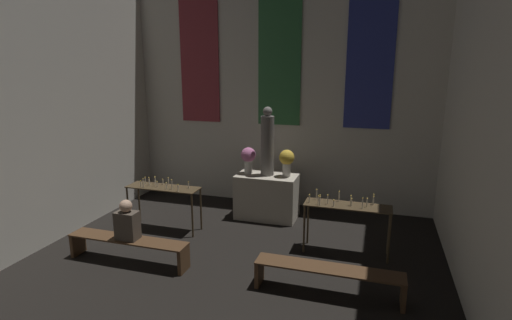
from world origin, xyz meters
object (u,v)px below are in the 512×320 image
candle_rack_right (347,211)px  pew_back_right (328,275)px  flower_vase_right (287,160)px  statue (267,144)px  altar (267,196)px  person_seated (127,222)px  candle_rack_left (163,192)px  flower_vase_left (248,157)px  pew_back_left (128,245)px

candle_rack_right → pew_back_right: candle_rack_right is taller
flower_vase_right → candle_rack_right: size_ratio=0.39×
statue → altar: bearing=90.0°
candle_rack_right → person_seated: 3.69m
statue → flower_vase_right: size_ratio=2.54×
candle_rack_right → candle_rack_left: bearing=-180.0°
statue → flower_vase_left: size_ratio=2.54×
pew_back_left → person_seated: 0.40m
pew_back_right → flower_vase_right: bearing=114.8°
pew_back_left → pew_back_right: same height
candle_rack_left → candle_rack_right: (3.55, 0.00, 0.00)m
statue → candle_rack_right: bearing=-34.9°
altar → candle_rack_left: size_ratio=0.88×
candle_rack_right → pew_back_left: (-3.42, -1.42, -0.45)m
pew_back_right → statue: bearing=121.8°
altar → pew_back_left: bearing=-121.8°
altar → candle_rack_left: (-1.78, -1.24, 0.30)m
flower_vase_left → pew_back_left: size_ratio=0.27×
statue → pew_back_right: (1.65, -2.66, -1.31)m
flower_vase_right → person_seated: size_ratio=0.85×
pew_back_right → pew_back_left: bearing=180.0°
flower_vase_right → person_seated: flower_vase_right is taller
pew_back_left → person_seated: person_seated is taller
flower_vase_right → statue: bearing=-180.0°
pew_back_right → altar: bearing=121.8°
statue → pew_back_right: size_ratio=0.69×
statue → flower_vase_right: statue is taller
candle_rack_left → pew_back_left: size_ratio=0.70×
candle_rack_left → pew_back_left: 1.50m
person_seated → statue: bearing=58.5°
flower_vase_left → pew_back_right: (2.07, -2.66, -0.99)m
statue → pew_back_left: size_ratio=0.69×
altar → statue: bearing=-90.0°
flower_vase_right → pew_back_right: bearing=-65.2°
flower_vase_right → candle_rack_right: 1.91m
candle_rack_right → pew_back_right: size_ratio=0.70×
candle_rack_right → pew_back_right: (-0.12, -1.42, -0.45)m
flower_vase_left → pew_back_right: 3.51m
flower_vase_left → flower_vase_right: size_ratio=1.00×
flower_vase_right → pew_back_right: 3.09m
person_seated → candle_rack_right: bearing=22.7°
altar → person_seated: 3.13m
statue → flower_vase_left: (-0.42, 0.00, -0.32)m
statue → candle_rack_left: statue is taller
flower_vase_right → candle_rack_left: bearing=-150.7°
statue → candle_rack_right: size_ratio=0.98×
statue → flower_vase_left: 0.53m
altar → person_seated: size_ratio=1.92×
altar → person_seated: bearing=-121.5°
altar → pew_back_right: bearing=-58.2°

